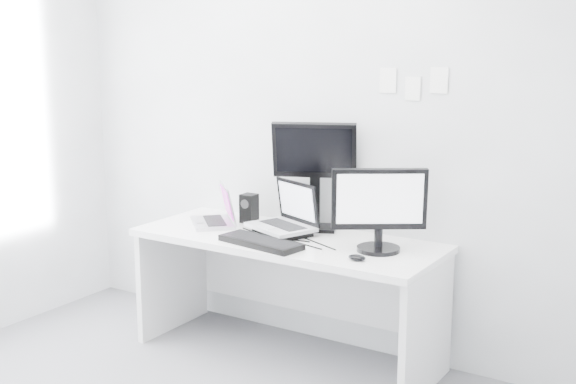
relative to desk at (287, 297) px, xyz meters
name	(u,v)px	position (x,y,z in m)	size (l,w,h in m)	color
back_wall	(318,124)	(0.00, 0.35, 0.99)	(3.60, 3.60, 0.00)	silver
desk	(287,297)	(0.00, 0.00, 0.00)	(1.80, 0.70, 0.73)	white
macbook	(212,204)	(-0.55, 0.01, 0.49)	(0.34, 0.26, 0.26)	#B4B4B9
speaker	(249,208)	(-0.38, 0.17, 0.45)	(0.09, 0.09, 0.18)	black
dell_laptop	(280,208)	(-0.07, 0.04, 0.52)	(0.37, 0.29, 0.31)	#B5B7BD
rear_monitor	(315,175)	(0.05, 0.23, 0.70)	(0.49, 0.18, 0.67)	black
samsung_monitor	(379,209)	(0.57, 0.02, 0.60)	(0.51, 0.23, 0.47)	black
keyboard	(261,242)	(-0.03, -0.22, 0.38)	(0.50, 0.18, 0.03)	black
mouse	(357,258)	(0.55, -0.20, 0.38)	(0.10, 0.06, 0.03)	black
wall_note_0	(388,80)	(0.45, 0.34, 1.26)	(0.10, 0.00, 0.14)	white
wall_note_1	(413,89)	(0.60, 0.34, 1.22)	(0.09, 0.00, 0.13)	white
wall_note_2	(439,80)	(0.75, 0.34, 1.26)	(0.10, 0.00, 0.14)	white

